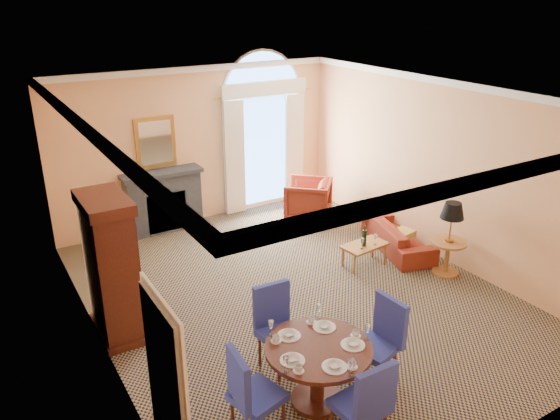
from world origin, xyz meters
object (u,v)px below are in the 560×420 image
sofa (398,236)px  dining_table (318,361)px  armchair (308,199)px  side_table (450,230)px  armoire (112,270)px  coffee_table (365,245)px

sofa → dining_table: bearing=142.1°
armchair → side_table: 3.39m
armoire → coffee_table: armoire is taller
sofa → armchair: size_ratio=1.96×
sofa → armchair: armchair is taller
sofa → coffee_table: 1.00m
sofa → coffee_table: bearing=118.5°
armoire → armchair: armoire is taller
sofa → armoire: bearing=106.2°
dining_table → side_table: bearing=21.7°
armoire → side_table: armoire is taller
armchair → coffee_table: 2.38m
dining_table → armchair: bearing=57.4°
armchair → side_table: size_ratio=0.73×
armchair → coffee_table: armchair is taller
dining_table → side_table: side_table is taller
armchair → sofa: bearing=58.4°
armchair → side_table: side_table is taller
sofa → coffee_table: coffee_table is taller
dining_table → armchair: dining_table is taller
sofa → side_table: side_table is taller
dining_table → sofa: 4.52m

